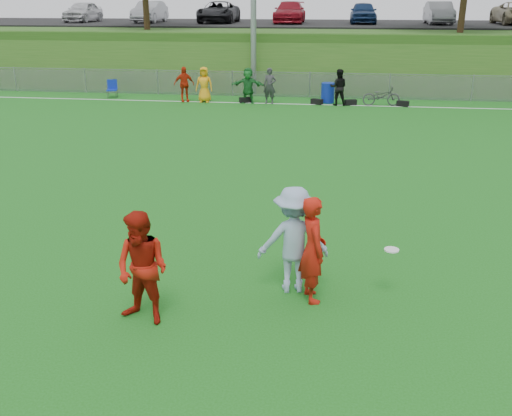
% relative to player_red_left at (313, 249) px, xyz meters
% --- Properties ---
extents(ground, '(120.00, 120.00, 0.00)m').
position_rel_player_red_left_xyz_m(ground, '(-0.95, 0.74, -0.93)').
color(ground, '#175D13').
rests_on(ground, ground).
extents(sideline_far, '(60.00, 0.10, 0.01)m').
position_rel_player_red_left_xyz_m(sideline_far, '(-0.95, 18.74, -0.93)').
color(sideline_far, white).
rests_on(sideline_far, ground).
extents(fence, '(58.00, 0.06, 1.30)m').
position_rel_player_red_left_xyz_m(fence, '(-0.95, 20.74, -0.29)').
color(fence, gray).
rests_on(fence, ground).
extents(berm, '(120.00, 18.00, 3.00)m').
position_rel_player_red_left_xyz_m(berm, '(-0.95, 31.74, 0.57)').
color(berm, '#255317').
rests_on(berm, ground).
extents(parking_lot, '(120.00, 12.00, 0.10)m').
position_rel_player_red_left_xyz_m(parking_lot, '(-0.95, 33.74, 2.12)').
color(parking_lot, black).
rests_on(parking_lot, berm).
extents(car_row, '(32.04, 5.18, 1.44)m').
position_rel_player_red_left_xyz_m(car_row, '(-2.12, 32.74, 2.89)').
color(car_row, silver).
rests_on(car_row, parking_lot).
extents(spectator_row, '(8.45, 0.78, 1.69)m').
position_rel_player_red_left_xyz_m(spectator_row, '(-3.72, 18.74, -0.09)').
color(spectator_row, red).
rests_on(spectator_row, ground).
extents(gear_bags, '(8.15, 0.52, 0.26)m').
position_rel_player_red_left_xyz_m(gear_bags, '(0.03, 18.84, -0.80)').
color(gear_bags, black).
rests_on(gear_bags, ground).
extents(player_red_left, '(0.64, 0.79, 1.87)m').
position_rel_player_red_left_xyz_m(player_red_left, '(0.00, 0.00, 0.00)').
color(player_red_left, '#B3170C').
rests_on(player_red_left, ground).
extents(player_red_center, '(1.07, 0.94, 1.86)m').
position_rel_player_red_left_xyz_m(player_red_center, '(-2.61, -1.08, -0.00)').
color(player_red_center, '#A7180B').
rests_on(player_red_center, ground).
extents(player_blue, '(1.35, 0.93, 1.92)m').
position_rel_player_red_left_xyz_m(player_blue, '(-0.35, 0.28, 0.03)').
color(player_blue, '#8EA7C6').
rests_on(player_blue, ground).
extents(frisbee, '(0.25, 0.25, 0.02)m').
position_rel_player_red_left_xyz_m(frisbee, '(1.32, 0.24, -0.04)').
color(frisbee, silver).
rests_on(frisbee, ground).
extents(recycling_bin, '(0.82, 0.82, 0.95)m').
position_rel_player_red_left_xyz_m(recycling_bin, '(-0.01, 19.38, -0.46)').
color(recycling_bin, '#0E249B').
rests_on(recycling_bin, ground).
extents(camp_chair, '(0.59, 0.60, 0.90)m').
position_rel_player_red_left_xyz_m(camp_chair, '(-10.96, 19.34, -0.67)').
color(camp_chair, '#0F24A3').
rests_on(camp_chair, ground).
extents(bicycle, '(1.80, 0.77, 0.92)m').
position_rel_player_red_left_xyz_m(bicycle, '(2.52, 18.86, -0.48)').
color(bicycle, '#303033').
rests_on(bicycle, ground).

